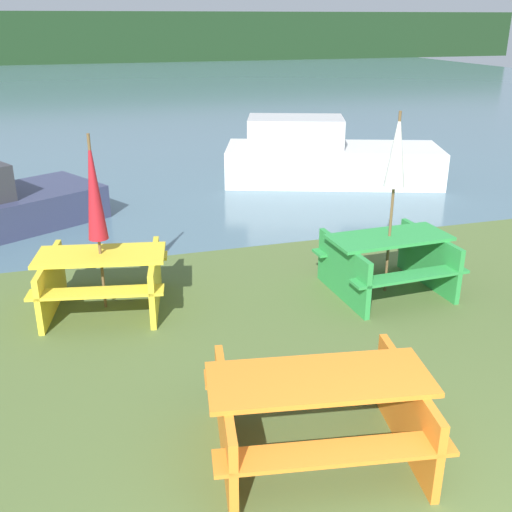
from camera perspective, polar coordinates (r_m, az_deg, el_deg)
name	(u,v)px	position (r m, az deg, el deg)	size (l,w,h in m)	color
water	(109,88)	(33.96, -13.83, 15.26)	(60.00, 50.00, 0.00)	slate
far_treeline	(90,37)	(53.78, -15.54, 19.42)	(80.00, 1.60, 4.00)	#193319
picnic_table_orange	(318,407)	(5.11, 5.94, -14.16)	(2.01, 1.65, 0.76)	orange
picnic_table_green	(387,259)	(8.17, 12.41, -0.24)	(1.65, 1.45, 0.79)	green
picnic_table_yellow	(103,275)	(7.77, -14.41, -1.76)	(1.81, 1.65, 0.74)	yellow
umbrella_crimson	(94,189)	(7.41, -15.20, 6.16)	(0.24, 0.24, 2.22)	brown
umbrella_white	(397,152)	(7.76, 13.26, 9.61)	(0.27, 0.27, 2.41)	brown
boat	(325,158)	(13.65, 6.62, 9.25)	(5.00, 3.13, 1.44)	silver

